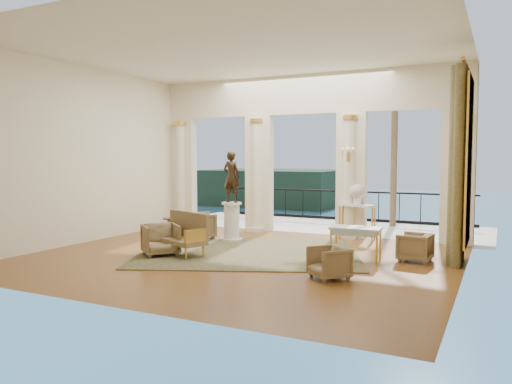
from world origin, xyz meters
The scene contains 23 objects.
floor centered at (0.00, 0.00, 0.00)m, with size 9.00×9.00×0.00m, color #543311.
room_walls centered at (0.00, -1.12, 2.88)m, with size 9.00×9.00×9.00m.
arcade centered at (0.00, 3.82, 2.58)m, with size 9.00×0.56×4.50m.
terrace centered at (0.00, 5.80, -0.05)m, with size 10.00×3.60×0.10m, color beige.
balustrade centered at (0.00, 7.40, 0.41)m, with size 9.00×0.06×1.03m.
palm_tree centered at (2.00, 6.60, 4.09)m, with size 2.00×2.00×4.50m.
headland centered at (-30.00, 70.00, -3.00)m, with size 22.00×18.00×6.00m, color black.
sea centered at (0.00, 60.00, -6.00)m, with size 160.00×160.00×0.00m, color #255B80.
curtain centered at (4.28, 1.50, 2.02)m, with size 0.33×1.40×4.09m.
window_frame centered at (4.47, 1.50, 2.10)m, with size 0.04×1.60×3.40m, color gold.
wall_sconce centered at (1.40, 3.51, 2.23)m, with size 0.30×0.11×0.33m.
rug centered at (-0.08, 0.55, 0.01)m, with size 4.89×3.80×0.02m, color #2C3119.
armchair_a centered at (-1.70, -0.56, 0.39)m, with size 0.76×0.71×0.78m, color #463B1C.
armchair_b centered at (2.34, -0.95, 0.32)m, with size 0.62×0.58×0.64m, color #463B1C.
armchair_c centered at (3.48, 1.29, 0.33)m, with size 0.64×0.60×0.66m, color #463B1C.
armchair_d centered at (-2.16, 1.77, 0.39)m, with size 0.75×0.71×0.78m, color #463B1C.
settee centered at (-1.35, -0.20, 0.47)m, with size 1.55×1.09×0.95m.
game_table centered at (2.35, 0.80, 0.64)m, with size 1.08×0.64×0.72m.
pedestal centered at (-1.20, 1.80, 0.49)m, with size 0.55×0.55×1.02m.
statue centered at (-1.20, 1.80, 1.68)m, with size 0.48×0.32×1.32m, color #302115.
console_table centered at (1.65, 3.55, 0.78)m, with size 1.06×0.71×0.94m.
urn centered at (1.65, 3.55, 1.24)m, with size 0.41×0.41×0.54m.
side_table centered at (-2.12, 0.44, 0.61)m, with size 0.44×0.44×0.71m.
Camera 1 is at (5.08, -9.48, 2.19)m, focal length 35.00 mm.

